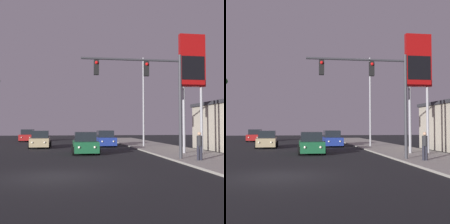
% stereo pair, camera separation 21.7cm
% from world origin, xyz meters
% --- Properties ---
extents(ground_plane, '(120.00, 120.00, 0.00)m').
position_xyz_m(ground_plane, '(0.00, 0.00, 0.00)').
color(ground_plane, black).
extents(sidewalk_right, '(5.00, 60.00, 0.12)m').
position_xyz_m(sidewalk_right, '(9.50, 10.00, 0.06)').
color(sidewalk_right, '#9E998E').
rests_on(sidewalk_right, ground).
extents(car_red, '(2.04, 4.34, 1.68)m').
position_xyz_m(car_red, '(-4.72, 31.74, 0.76)').
color(car_red, maroon).
rests_on(car_red, ground).
extents(car_tan, '(2.04, 4.32, 1.68)m').
position_xyz_m(car_tan, '(-1.93, 18.15, 0.76)').
color(car_tan, tan).
rests_on(car_tan, ground).
extents(car_green, '(2.04, 4.31, 1.68)m').
position_xyz_m(car_green, '(2.02, 10.89, 0.76)').
color(car_green, '#195933').
rests_on(car_green, ground).
extents(car_blue, '(2.04, 4.32, 1.68)m').
position_xyz_m(car_blue, '(4.66, 19.12, 0.76)').
color(car_blue, navy).
rests_on(car_blue, ground).
extents(traffic_light_mast, '(6.31, 0.36, 6.50)m').
position_xyz_m(traffic_light_mast, '(5.84, 5.10, 4.67)').
color(traffic_light_mast, '#38383D').
rests_on(traffic_light_mast, sidewalk_right).
extents(street_lamp, '(1.74, 0.24, 9.00)m').
position_xyz_m(street_lamp, '(8.21, 17.26, 5.12)').
color(street_lamp, '#99999E').
rests_on(street_lamp, sidewalk_right).
extents(gas_station_sign, '(2.00, 0.42, 9.00)m').
position_xyz_m(gas_station_sign, '(10.00, 8.84, 6.62)').
color(gas_station_sign, '#99999E').
rests_on(gas_station_sign, sidewalk_right).
extents(pedestrian_on_sidewalk, '(0.34, 0.32, 1.67)m').
position_xyz_m(pedestrian_on_sidewalk, '(8.33, 4.01, 1.03)').
color(pedestrian_on_sidewalk, '#23232D').
rests_on(pedestrian_on_sidewalk, sidewalk_right).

